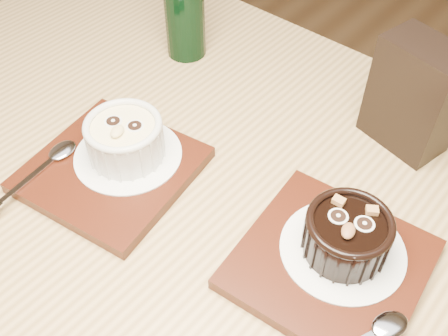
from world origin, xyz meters
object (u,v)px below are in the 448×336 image
Objects in this scene: tray_right at (330,264)px; ramekin_dark at (347,234)px; tray_left at (112,170)px; green_bottle at (184,2)px; ramekin_white at (125,138)px; condiment_stand at (415,96)px; table at (210,272)px.

tray_right is 2.06× the size of ramekin_dark.
green_bottle is at bearing 112.52° from tray_left.
ramekin_white is at bearing -173.73° from tray_right.
tray_left is 0.29m from ramekin_dark.
ramekin_dark is (0.27, 0.05, -0.00)m from ramekin_white.
condiment_stand reaches higher than tray_left.
table is 0.20m from ramekin_dark.
tray_left is at bearing -175.22° from table.
condiment_stand reaches higher than tray_right.
ramekin_dark is at bearing -80.39° from condiment_stand.
condiment_stand is (-0.04, 0.21, 0.03)m from ramekin_dark.
tray_right is 0.43m from green_bottle.
tray_left is at bearing 176.22° from ramekin_dark.
tray_left and tray_right have the same top height.
tray_right is at bearing -27.01° from green_bottle.
green_bottle is at bearing 152.99° from tray_right.
green_bottle reaches higher than table.
ramekin_white is 0.65× the size of condiment_stand.
ramekin_dark reaches higher than table.
table is 0.17m from tray_left.
condiment_stand is (0.10, 0.27, 0.16)m from table.
ramekin_white is at bearing -64.40° from green_bottle.
ramekin_dark is at bearing -24.65° from green_bottle.
condiment_stand is (0.24, 0.25, 0.02)m from ramekin_white.
condiment_stand is at bearing 70.14° from table.
green_bottle is at bearing 136.48° from table.
green_bottle is at bearing -174.22° from condiment_stand.
condiment_stand reaches higher than ramekin_white.
ramekin_white is (0.00, 0.02, 0.04)m from tray_left.
tray_left is (-0.14, -0.01, 0.10)m from table.
condiment_stand is 0.34m from green_bottle.
ramekin_dark is (0.13, 0.06, 0.13)m from table.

